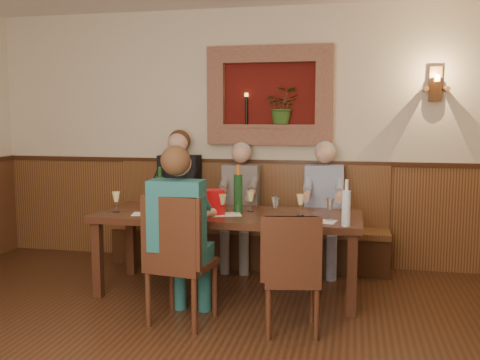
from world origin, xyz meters
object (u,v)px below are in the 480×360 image
object	(u,v)px
chair_near_right	(291,298)
person_bench_left	(177,209)
chair_near_left	(181,285)
water_bottle	(346,207)
dining_table	(228,221)
person_chair_front	(181,250)
spittoon_bucket	(214,202)
person_bench_right	(323,219)
bench	(248,236)
person_bench_mid	(240,217)
wine_bottle_green_a	(238,192)
wine_bottle_green_b	(160,192)

from	to	relation	value
chair_near_right	person_bench_left	size ratio (longest dim) A/B	0.62
chair_near_left	water_bottle	world-z (taller)	water_bottle
dining_table	person_chair_front	bearing A→B (deg)	-104.19
spittoon_bucket	water_bottle	xyz separation A→B (m)	(1.17, -0.28, 0.04)
dining_table	person_bench_left	bearing A→B (deg)	132.79
person_bench_left	person_bench_right	distance (m)	1.59
bench	person_bench_mid	distance (m)	0.26
person_bench_mid	water_bottle	size ratio (longest dim) A/B	3.60
person_bench_left	person_bench_right	bearing A→B (deg)	0.13
person_chair_front	chair_near_right	bearing A→B (deg)	-0.77
wine_bottle_green_a	bench	bearing A→B (deg)	95.18
chair_near_left	dining_table	bearing A→B (deg)	84.09
bench	person_bench_left	xyz separation A→B (m)	(-0.77, -0.11, 0.29)
spittoon_bucket	person_bench_mid	bearing A→B (deg)	87.64
bench	wine_bottle_green_a	xyz separation A→B (m)	(0.08, -0.88, 0.61)
wine_bottle_green_a	chair_near_right	bearing A→B (deg)	-55.13
dining_table	person_bench_right	world-z (taller)	person_bench_right
chair_near_left	person_bench_left	bearing A→B (deg)	117.91
wine_bottle_green_a	wine_bottle_green_b	bearing A→B (deg)	179.43
bench	wine_bottle_green_b	world-z (taller)	wine_bottle_green_b
dining_table	person_bench_mid	bearing A→B (deg)	94.98
bench	water_bottle	xyz separation A→B (m)	(1.06, -1.30, 0.58)
spittoon_bucket	wine_bottle_green_a	world-z (taller)	wine_bottle_green_a
wine_bottle_green_b	dining_table	bearing A→B (deg)	-6.02
bench	person_bench_left	world-z (taller)	person_bench_left
wine_bottle_green_b	water_bottle	bearing A→B (deg)	-13.97
bench	person_bench_right	xyz separation A→B (m)	(0.82, -0.10, 0.24)
person_chair_front	water_bottle	xyz separation A→B (m)	(1.26, 0.42, 0.32)
person_bench_left	wine_bottle_green_a	bearing A→B (deg)	-42.12
water_bottle	person_bench_mid	bearing A→B (deg)	133.34
dining_table	chair_near_left	size ratio (longest dim) A/B	2.32
person_bench_left	person_bench_mid	xyz separation A→B (m)	(0.70, 0.00, -0.06)
person_bench_left	water_bottle	size ratio (longest dim) A/B	3.94
dining_table	person_bench_mid	distance (m)	0.85
bench	wine_bottle_green_b	distance (m)	1.25
water_bottle	person_bench_right	bearing A→B (deg)	101.49
person_bench_left	person_chair_front	bearing A→B (deg)	-70.33
person_bench_right	spittoon_bucket	world-z (taller)	person_bench_right
person_bench_mid	person_chair_front	size ratio (longest dim) A/B	0.96
spittoon_bucket	water_bottle	world-z (taller)	water_bottle
spittoon_bucket	water_bottle	bearing A→B (deg)	-13.59
dining_table	person_bench_mid	xyz separation A→B (m)	(-0.07, 0.84, -0.12)
dining_table	person_bench_left	size ratio (longest dim) A/B	1.62
dining_table	spittoon_bucket	xyz separation A→B (m)	(-0.11, -0.08, 0.19)
bench	dining_table	bearing A→B (deg)	-90.00
wine_bottle_green_a	dining_table	bearing A→B (deg)	-141.14
chair_near_right	water_bottle	bearing A→B (deg)	37.82
person_bench_left	person_bench_right	size ratio (longest dim) A/B	1.08
person_bench_right	chair_near_left	bearing A→B (deg)	-122.07
dining_table	water_bottle	world-z (taller)	water_bottle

